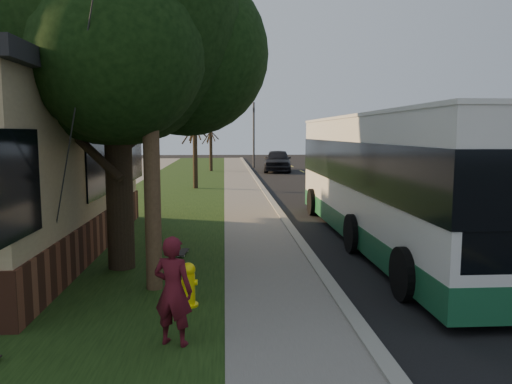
# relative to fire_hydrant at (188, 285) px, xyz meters

# --- Properties ---
(ground) EXTENTS (120.00, 120.00, 0.00)m
(ground) POSITION_rel_fire_hydrant_xyz_m (2.60, 0.00, -0.43)
(ground) COLOR black
(ground) RESTS_ON ground
(road) EXTENTS (8.00, 80.00, 0.01)m
(road) POSITION_rel_fire_hydrant_xyz_m (6.60, 10.00, -0.43)
(road) COLOR black
(road) RESTS_ON ground
(curb) EXTENTS (0.25, 80.00, 0.12)m
(curb) POSITION_rel_fire_hydrant_xyz_m (2.60, 10.00, -0.37)
(curb) COLOR gray
(curb) RESTS_ON ground
(sidewalk) EXTENTS (2.00, 80.00, 0.08)m
(sidewalk) POSITION_rel_fire_hydrant_xyz_m (1.60, 10.00, -0.39)
(sidewalk) COLOR slate
(sidewalk) RESTS_ON ground
(grass_verge) EXTENTS (5.00, 80.00, 0.07)m
(grass_verge) POSITION_rel_fire_hydrant_xyz_m (-1.90, 10.00, -0.40)
(grass_verge) COLOR black
(grass_verge) RESTS_ON ground
(fire_hydrant) EXTENTS (0.32, 0.32, 0.74)m
(fire_hydrant) POSITION_rel_fire_hydrant_xyz_m (0.00, 0.00, 0.00)
(fire_hydrant) COLOR yellow
(fire_hydrant) RESTS_ON grass_verge
(utility_pole) EXTENTS (2.86, 3.21, 9.07)m
(utility_pole) POSITION_rel_fire_hydrant_xyz_m (-0.71, 0.99, 4.20)
(utility_pole) COLOR #473321
(utility_pole) RESTS_ON ground
(leafy_tree) EXTENTS (6.30, 6.00, 7.80)m
(leafy_tree) POSITION_rel_fire_hydrant_xyz_m (-1.57, 2.65, 4.73)
(leafy_tree) COLOR black
(leafy_tree) RESTS_ON grass_verge
(bare_tree_near) EXTENTS (1.38, 1.21, 4.31)m
(bare_tree_near) POSITION_rel_fire_hydrant_xyz_m (-0.90, 18.00, 1.72)
(bare_tree_near) COLOR black
(bare_tree_near) RESTS_ON grass_verge
(bare_tree_far) EXTENTS (1.38, 1.21, 4.03)m
(bare_tree_far) POSITION_rel_fire_hydrant_xyz_m (-0.40, 30.00, 1.57)
(bare_tree_far) COLOR black
(bare_tree_far) RESTS_ON grass_verge
(traffic_signal) EXTENTS (0.18, 0.22, 5.50)m
(traffic_signal) POSITION_rel_fire_hydrant_xyz_m (3.10, 34.00, 2.73)
(traffic_signal) COLOR #2D2D30
(traffic_signal) RESTS_ON ground
(transit_bus) EXTENTS (2.91, 12.60, 3.41)m
(transit_bus) POSITION_rel_fire_hydrant_xyz_m (5.08, 4.81, 1.38)
(transit_bus) COLOR silver
(transit_bus) RESTS_ON ground
(skateboarder) EXTENTS (0.64, 0.52, 1.51)m
(skateboarder) POSITION_rel_fire_hydrant_xyz_m (-0.09, -1.51, 0.39)
(skateboarder) COLOR #4E0F1A
(skateboarder) RESTS_ON grass_verge
(skateboard_main) EXTENTS (0.25, 0.74, 0.07)m
(skateboard_main) POSITION_rel_fire_hydrant_xyz_m (-0.39, 3.59, -0.31)
(skateboard_main) COLOR black
(skateboard_main) RESTS_ON grass_verge
(distant_car) EXTENTS (2.59, 5.20, 1.70)m
(distant_car) POSITION_rel_fire_hydrant_xyz_m (4.69, 29.86, 0.42)
(distant_car) COLOR black
(distant_car) RESTS_ON ground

